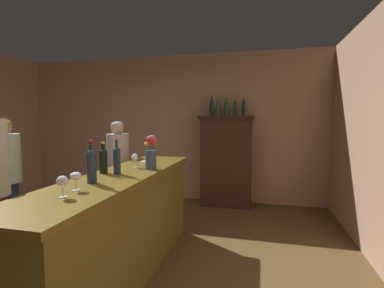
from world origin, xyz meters
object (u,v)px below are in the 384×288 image
at_px(display_cabinet, 226,159).
at_px(wine_glass_rear, 62,182).
at_px(display_bottle_midright, 235,108).
at_px(wine_bottle_merlot, 103,160).
at_px(cheese_plate, 148,162).
at_px(wine_bottle_riesling, 117,159).
at_px(display_bottle_right, 244,107).
at_px(display_bottle_center, 226,108).
at_px(flower_arrangement, 151,153).
at_px(display_bottle_midleft, 218,108).
at_px(patron_by_cabinet, 6,178).
at_px(wine_glass_front, 135,158).
at_px(display_bottle_left, 212,107).
at_px(wine_bottle_syrah, 92,164).
at_px(patron_in_grey, 119,170).
at_px(wine_glass_mid, 76,177).
at_px(bar_counter, 121,227).

distance_m(display_cabinet, wine_glass_rear, 3.39).
bearing_deg(display_bottle_midright, wine_glass_rear, -103.90).
distance_m(wine_bottle_merlot, cheese_plate, 0.77).
bearing_deg(wine_bottle_riesling, display_bottle_right, 68.28).
bearing_deg(display_bottle_center, wine_glass_rear, -101.39).
relative_size(flower_arrangement, display_bottle_midright, 1.25).
height_order(display_cabinet, display_bottle_midleft, display_bottle_midleft).
bearing_deg(cheese_plate, display_bottle_midleft, 72.40).
height_order(display_cabinet, flower_arrangement, display_cabinet).
bearing_deg(patron_by_cabinet, flower_arrangement, -8.89).
bearing_deg(display_bottle_right, flower_arrangement, -109.80).
relative_size(wine_bottle_merlot, wine_glass_front, 2.01).
xyz_separation_m(flower_arrangement, display_bottle_midright, (0.65, 2.20, 0.53)).
bearing_deg(display_bottle_left, cheese_plate, -104.41).
distance_m(wine_glass_front, display_bottle_center, 2.34).
xyz_separation_m(wine_glass_rear, display_bottle_midright, (0.82, 3.31, 0.59)).
height_order(wine_bottle_syrah, wine_glass_rear, wine_bottle_syrah).
distance_m(display_bottle_center, patron_in_grey, 2.11).
height_order(display_cabinet, patron_in_grey, display_cabinet).
bearing_deg(display_bottle_left, display_bottle_center, -0.00).
xyz_separation_m(wine_bottle_merlot, flower_arrangement, (0.36, 0.31, 0.04)).
bearing_deg(display_bottle_left, wine_bottle_riesling, -100.20).
xyz_separation_m(wine_glass_mid, cheese_plate, (-0.01, 1.37, -0.09)).
xyz_separation_m(wine_bottle_syrah, display_bottle_right, (1.02, 2.90, 0.56)).
bearing_deg(flower_arrangement, patron_in_grey, 135.55).
height_order(wine_bottle_riesling, wine_bottle_syrah, wine_bottle_syrah).
bearing_deg(patron_in_grey, wine_glass_front, 25.00).
distance_m(display_cabinet, cheese_plate, 1.92).
bearing_deg(wine_bottle_riesling, flower_arrangement, 56.44).
height_order(wine_glass_mid, patron_by_cabinet, patron_by_cabinet).
relative_size(flower_arrangement, display_bottle_right, 1.12).
bearing_deg(display_cabinet, display_bottle_right, 0.00).
xyz_separation_m(wine_glass_mid, display_bottle_right, (0.99, 3.14, 0.61)).
bearing_deg(display_bottle_midleft, wine_bottle_merlot, -105.65).
height_order(display_cabinet, wine_bottle_syrah, display_cabinet).
bearing_deg(flower_arrangement, patron_by_cabinet, -177.42).
height_order(display_bottle_left, display_bottle_midleft, display_bottle_left).
bearing_deg(wine_bottle_riesling, bar_counter, -32.31).
bearing_deg(display_bottle_right, wine_glass_rear, -106.19).
height_order(wine_glass_rear, cheese_plate, wine_glass_rear).
bearing_deg(flower_arrangement, wine_bottle_merlot, -138.57).
bearing_deg(display_bottle_left, wine_bottle_merlot, -103.38).
xyz_separation_m(wine_glass_front, wine_glass_rear, (0.03, -1.16, -0.00)).
height_order(bar_counter, wine_glass_rear, wine_glass_rear).
xyz_separation_m(bar_counter, wine_bottle_syrah, (-0.04, -0.36, 0.66)).
distance_m(bar_counter, display_bottle_midleft, 2.86).
relative_size(display_cabinet, flower_arrangement, 4.51).
bearing_deg(wine_bottle_merlot, flower_arrangement, 41.43).
height_order(wine_glass_mid, wine_glass_rear, wine_glass_rear).
distance_m(wine_bottle_merlot, wine_bottle_syrah, 0.41).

